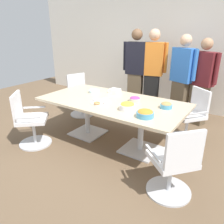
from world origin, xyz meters
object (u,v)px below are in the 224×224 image
Objects in this scene: office_chair_1 at (29,122)px; snack_bowl_chips_yellow at (127,106)px; conference_table at (112,108)px; snack_bowl_cookies at (166,105)px; office_chair_2 at (174,166)px; person_standing_2 at (182,78)px; plate_stack at (94,91)px; snack_bowl_chips_orange at (145,113)px; donut_platter at (101,102)px; snack_bowl_candy_mix at (135,99)px; office_chair_3 at (190,117)px; person_standing_0 at (136,70)px; person_standing_3 at (201,82)px; napkin_pile at (115,91)px; office_chair_0 at (80,97)px; person_standing_1 at (152,71)px.

snack_bowl_chips_yellow is (1.51, 0.62, 0.40)m from office_chair_1.
snack_bowl_cookies reaches higher than conference_table.
office_chair_2 is 2.46m from person_standing_2.
office_chair_2 is at bearing 126.94° from person_standing_2.
office_chair_1 is 1.25m from plate_stack.
donut_platter is at bearing 170.00° from snack_bowl_chips_orange.
plate_stack is (-0.54, 0.21, 0.15)m from conference_table.
snack_bowl_chips_yellow is at bearing -76.92° from snack_bowl_candy_mix.
office_chair_3 is 0.49× the size of person_standing_0.
conference_table is at bearing 63.17° from donut_platter.
snack_bowl_candy_mix is at bearing -2.34° from plate_stack.
snack_bowl_candy_mix is (-0.75, -0.68, 0.38)m from office_chair_3.
person_standing_3 is at bearing 42.35° from plate_stack.
snack_bowl_chips_yellow reaches higher than plate_stack.
person_standing_0 reaches higher than snack_bowl_chips_orange.
napkin_pile is (-0.63, 0.63, -0.02)m from snack_bowl_chips_yellow.
conference_table is 1.68m from person_standing_0.
snack_bowl_chips_orange is 1.41m from plate_stack.
donut_platter is (-0.73, -1.79, -0.15)m from person_standing_2.
donut_platter is at bearing 90.16° from person_standing_0.
office_chair_3 is 4.83× the size of snack_bowl_candy_mix.
snack_bowl_candy_mix is at bearing 84.47° from office_chair_1.
office_chair_0 is at bearing 42.52° from office_chair_3.
office_chair_1 is 5.22× the size of napkin_pile.
person_standing_0 is 0.38m from person_standing_1.
person_standing_1 reaches higher than napkin_pile.
snack_bowl_candy_mix is at bearing 107.55° from person_standing_0.
snack_bowl_candy_mix is (-0.99, 0.88, 0.38)m from office_chair_2.
conference_table is 11.78× the size of plate_stack.
office_chair_2 reaches higher than snack_bowl_candy_mix.
person_standing_3 is (2.10, 2.48, 0.48)m from office_chair_1.
person_standing_0 is at bearing -1.06° from person_standing_1.
person_standing_2 is 1.95m from snack_bowl_chips_orange.
person_standing_1 reaches higher than office_chair_2.
office_chair_2 is 2.11m from plate_stack.
person_standing_0 reaches higher than person_standing_2.
office_chair_1 is 3.29m from person_standing_3.
person_standing_0 is 1.94m from snack_bowl_cookies.
person_standing_0 is 1.22m from napkin_pile.
snack_bowl_chips_orange is at bearing 113.32° from office_chair_3.
plate_stack is (-0.50, -1.47, -0.20)m from person_standing_1.
office_chair_3 is 1.42m from napkin_pile.
office_chair_2 is at bearing -33.36° from snack_bowl_chips_orange.
person_standing_0 reaches higher than office_chair_3.
office_chair_1 is 1.79m from snack_bowl_candy_mix.
office_chair_2 reaches higher than snack_bowl_chips_yellow.
office_chair_3 reaches higher than donut_platter.
office_chair_1 reaches higher than napkin_pile.
snack_bowl_chips_orange is 1.36× the size of napkin_pile.
plate_stack is (-1.18, -1.40, -0.15)m from person_standing_2.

